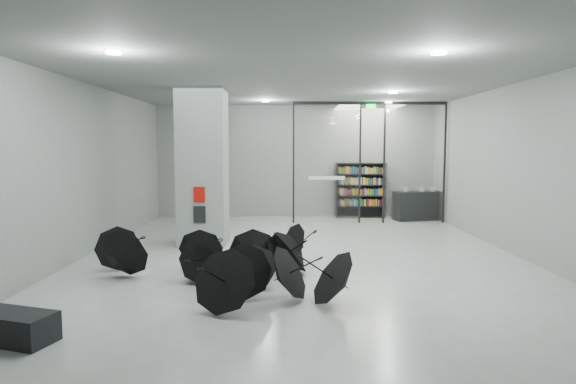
{
  "coord_description": "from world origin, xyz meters",
  "views": [
    {
      "loc": [
        -0.36,
        -10.69,
        2.52
      ],
      "look_at": [
        -0.3,
        1.5,
        1.4
      ],
      "focal_mm": 30.56,
      "sensor_mm": 36.0,
      "label": 1
    }
  ],
  "objects_px": {
    "bench": "(10,326)",
    "bookshelf": "(361,190)",
    "shop_counter": "(418,206)",
    "umbrella_cluster": "(238,268)",
    "column": "(203,167)"
  },
  "relations": [
    {
      "from": "column",
      "to": "umbrella_cluster",
      "type": "bearing_deg",
      "value": -71.71
    },
    {
      "from": "shop_counter",
      "to": "bookshelf",
      "type": "bearing_deg",
      "value": 148.48
    },
    {
      "from": "bookshelf",
      "to": "column",
      "type": "bearing_deg",
      "value": -133.72
    },
    {
      "from": "column",
      "to": "shop_counter",
      "type": "xyz_separation_m",
      "value": [
        6.72,
        4.12,
        -1.5
      ]
    },
    {
      "from": "column",
      "to": "shop_counter",
      "type": "relative_size",
      "value": 2.41
    },
    {
      "from": "column",
      "to": "shop_counter",
      "type": "height_order",
      "value": "column"
    },
    {
      "from": "bench",
      "to": "umbrella_cluster",
      "type": "bearing_deg",
      "value": 62.21
    },
    {
      "from": "bookshelf",
      "to": "shop_counter",
      "type": "xyz_separation_m",
      "value": [
        1.89,
        -0.63,
        -0.48
      ]
    },
    {
      "from": "bookshelf",
      "to": "umbrella_cluster",
      "type": "height_order",
      "value": "bookshelf"
    },
    {
      "from": "bench",
      "to": "bookshelf",
      "type": "distance_m",
      "value": 12.89
    },
    {
      "from": "column",
      "to": "umbrella_cluster",
      "type": "distance_m",
      "value": 4.38
    },
    {
      "from": "bookshelf",
      "to": "shop_counter",
      "type": "bearing_deg",
      "value": -16.66
    },
    {
      "from": "shop_counter",
      "to": "umbrella_cluster",
      "type": "relative_size",
      "value": 0.3
    },
    {
      "from": "bench",
      "to": "umbrella_cluster",
      "type": "height_order",
      "value": "umbrella_cluster"
    },
    {
      "from": "column",
      "to": "bench",
      "type": "distance_m",
      "value": 6.88
    }
  ]
}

